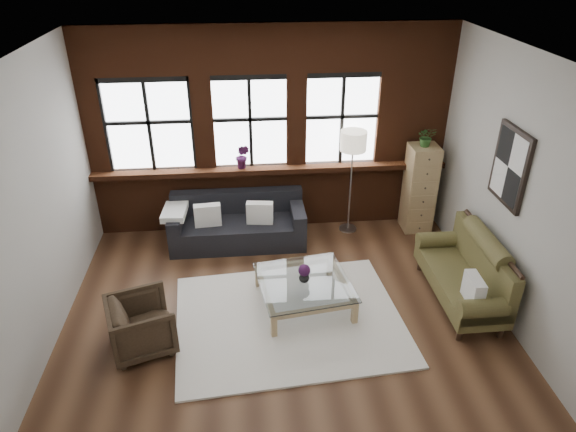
{
  "coord_description": "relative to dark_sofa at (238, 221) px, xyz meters",
  "views": [
    {
      "loc": [
        -0.43,
        -5.03,
        4.27
      ],
      "look_at": [
        0.1,
        0.6,
        1.15
      ],
      "focal_mm": 32.0,
      "sensor_mm": 36.0,
      "label": 1
    }
  ],
  "objects": [
    {
      "name": "floor",
      "position": [
        0.56,
        -1.9,
        -0.37
      ],
      "size": [
        5.5,
        5.5,
        0.0
      ],
      "primitive_type": "plane",
      "color": "#452919",
      "rests_on": "ground"
    },
    {
      "name": "ceiling",
      "position": [
        0.56,
        -1.9,
        2.83
      ],
      "size": [
        5.5,
        5.5,
        0.0
      ],
      "primitive_type": "plane",
      "rotation": [
        3.14,
        0.0,
        0.0
      ],
      "color": "white",
      "rests_on": "ground"
    },
    {
      "name": "wall_back",
      "position": [
        0.56,
        0.6,
        1.23
      ],
      "size": [
        5.5,
        0.0,
        5.5
      ],
      "primitive_type": "plane",
      "rotation": [
        1.57,
        0.0,
        0.0
      ],
      "color": "#ADAAA1",
      "rests_on": "ground"
    },
    {
      "name": "wall_front",
      "position": [
        0.56,
        -4.4,
        1.23
      ],
      "size": [
        5.5,
        0.0,
        5.5
      ],
      "primitive_type": "plane",
      "rotation": [
        -1.57,
        0.0,
        0.0
      ],
      "color": "#ADAAA1",
      "rests_on": "ground"
    },
    {
      "name": "wall_left",
      "position": [
        -2.19,
        -1.9,
        1.23
      ],
      "size": [
        0.0,
        5.0,
        5.0
      ],
      "primitive_type": "plane",
      "rotation": [
        1.57,
        0.0,
        1.57
      ],
      "color": "#ADAAA1",
      "rests_on": "ground"
    },
    {
      "name": "wall_right",
      "position": [
        3.31,
        -1.9,
        1.23
      ],
      "size": [
        0.0,
        5.0,
        5.0
      ],
      "primitive_type": "plane",
      "rotation": [
        1.57,
        0.0,
        -1.57
      ],
      "color": "#ADAAA1",
      "rests_on": "ground"
    },
    {
      "name": "brick_backwall",
      "position": [
        0.56,
        0.54,
        1.23
      ],
      "size": [
        5.5,
        0.12,
        3.2
      ],
      "primitive_type": null,
      "color": "#502512",
      "rests_on": "floor"
    },
    {
      "name": "sill_ledge",
      "position": [
        0.56,
        0.45,
        0.67
      ],
      "size": [
        5.5,
        0.3,
        0.08
      ],
      "primitive_type": "cube",
      "color": "#502512",
      "rests_on": "brick_backwall"
    },
    {
      "name": "window_left",
      "position": [
        -1.24,
        0.55,
        1.38
      ],
      "size": [
        1.38,
        0.1,
        1.5
      ],
      "primitive_type": null,
      "color": "black",
      "rests_on": "brick_backwall"
    },
    {
      "name": "window_mid",
      "position": [
        0.26,
        0.55,
        1.38
      ],
      "size": [
        1.38,
        0.1,
        1.5
      ],
      "primitive_type": null,
      "color": "black",
      "rests_on": "brick_backwall"
    },
    {
      "name": "window_right",
      "position": [
        1.66,
        0.55,
        1.38
      ],
      "size": [
        1.38,
        0.1,
        1.5
      ],
      "primitive_type": null,
      "color": "black",
      "rests_on": "brick_backwall"
    },
    {
      "name": "wall_poster",
      "position": [
        3.28,
        -1.6,
        1.48
      ],
      "size": [
        0.05,
        0.74,
        0.94
      ],
      "primitive_type": null,
      "color": "black",
      "rests_on": "wall_right"
    },
    {
      "name": "shag_rug",
      "position": [
        0.62,
        -1.93,
        -0.36
      ],
      "size": [
        2.95,
        2.4,
        0.03
      ],
      "primitive_type": "cube",
      "rotation": [
        0.0,
        0.0,
        0.08
      ],
      "color": "white",
      "rests_on": "floor"
    },
    {
      "name": "dark_sofa",
      "position": [
        0.0,
        0.0,
        0.0
      ],
      "size": [
        2.06,
        0.83,
        0.75
      ],
      "primitive_type": null,
      "color": "black",
      "rests_on": "floor"
    },
    {
      "name": "pillow_a",
      "position": [
        -0.44,
        -0.1,
        0.19
      ],
      "size": [
        0.41,
        0.18,
        0.34
      ],
      "primitive_type": "cube",
      "rotation": [
        0.0,
        0.0,
        0.1
      ],
      "color": "white",
      "rests_on": "dark_sofa"
    },
    {
      "name": "pillow_b",
      "position": [
        0.34,
        -0.1,
        0.19
      ],
      "size": [
        0.41,
        0.19,
        0.34
      ],
      "primitive_type": "cube",
      "rotation": [
        0.0,
        0.0,
        -0.13
      ],
      "color": "white",
      "rests_on": "dark_sofa"
    },
    {
      "name": "vintage_settee",
      "position": [
        2.86,
        -1.74,
        0.09
      ],
      "size": [
        0.77,
        1.72,
        0.92
      ],
      "primitive_type": null,
      "color": "brown",
      "rests_on": "floor"
    },
    {
      "name": "pillow_settee",
      "position": [
        2.78,
        -2.26,
        0.2
      ],
      "size": [
        0.15,
        0.39,
        0.34
      ],
      "primitive_type": "cube",
      "rotation": [
        0.0,
        0.0,
        -0.04
      ],
      "color": "white",
      "rests_on": "vintage_settee"
    },
    {
      "name": "armchair",
      "position": [
        -1.12,
        -2.24,
        -0.05
      ],
      "size": [
        0.9,
        0.89,
        0.65
      ],
      "primitive_type": "imported",
      "rotation": [
        0.0,
        0.0,
        1.89
      ],
      "color": "#302418",
      "rests_on": "floor"
    },
    {
      "name": "coffee_table",
      "position": [
        0.84,
        -1.64,
        -0.19
      ],
      "size": [
        1.29,
        1.29,
        0.38
      ],
      "primitive_type": null,
      "rotation": [
        0.0,
        0.0,
        0.14
      ],
      "color": "tan",
      "rests_on": "shag_rug"
    },
    {
      "name": "vase",
      "position": [
        0.84,
        -1.64,
        0.07
      ],
      "size": [
        0.16,
        0.16,
        0.14
      ],
      "primitive_type": "imported",
      "rotation": [
        0.0,
        0.0,
        0.2
      ],
      "color": "#B2B2B2",
      "rests_on": "coffee_table"
    },
    {
      "name": "flowers",
      "position": [
        0.84,
        -1.64,
        0.17
      ],
      "size": [
        0.16,
        0.16,
        0.16
      ],
      "primitive_type": "sphere",
      "color": "#481847",
      "rests_on": "vase"
    },
    {
      "name": "drawer_chest",
      "position": [
        2.9,
        0.19,
        0.34
      ],
      "size": [
        0.44,
        0.44,
        1.43
      ],
      "primitive_type": "cube",
      "color": "tan",
      "rests_on": "floor"
    },
    {
      "name": "potted_plant_top",
      "position": [
        2.9,
        0.19,
        1.21
      ],
      "size": [
        0.31,
        0.28,
        0.31
      ],
      "primitive_type": "imported",
      "rotation": [
        0.0,
        0.0,
        -0.14
      ],
      "color": "#2D5923",
      "rests_on": "drawer_chest"
    },
    {
      "name": "floor_lamp",
      "position": [
        1.79,
        0.23,
        0.55
      ],
      "size": [
        0.4,
        0.4,
        1.84
      ],
      "primitive_type": null,
      "color": "#A5A5A8",
      "rests_on": "floor"
    },
    {
      "name": "sill_plant",
      "position": [
        0.12,
        0.42,
        0.9
      ],
      "size": [
        0.27,
        0.25,
        0.4
      ],
      "primitive_type": "imported",
      "rotation": [
        0.0,
        0.0,
        -0.43
      ],
      "color": "#481847",
      "rests_on": "sill_ledge"
    }
  ]
}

